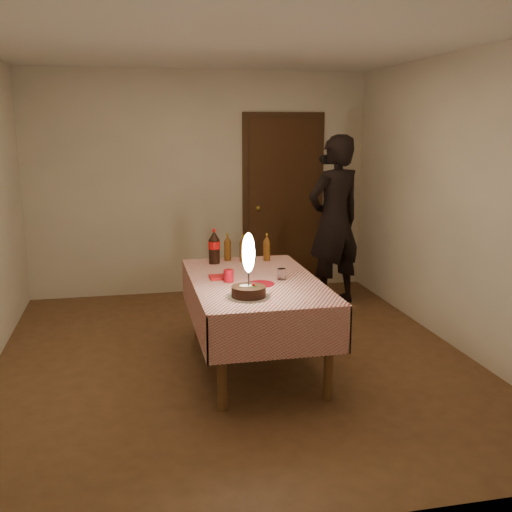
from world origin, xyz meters
name	(u,v)px	position (x,y,z in m)	size (l,w,h in m)	color
ground	(235,359)	(0.00, 0.00, 0.00)	(4.00, 4.50, 0.01)	brown
room_shell	(236,165)	(0.03, 0.08, 1.65)	(4.04, 4.54, 2.62)	silver
dining_table	(255,291)	(0.14, -0.17, 0.64)	(1.02, 1.72, 0.74)	brown
birthday_cake	(249,280)	(-0.01, -0.67, 0.87)	(0.31, 0.31, 0.48)	white
red_plate	(261,284)	(0.15, -0.34, 0.75)	(0.22, 0.22, 0.01)	#A60B1D
red_cup	(229,276)	(-0.08, -0.20, 0.79)	(0.08, 0.08, 0.10)	#A90B18
clear_cup	(282,274)	(0.35, -0.22, 0.79)	(0.07, 0.07, 0.09)	silver
napkin_stack	(219,277)	(-0.14, -0.08, 0.75)	(0.15, 0.15, 0.02)	#A91317
cola_bottle	(214,247)	(-0.10, 0.47, 0.90)	(0.10, 0.10, 0.32)	black
amber_bottle_left	(228,248)	(0.04, 0.57, 0.86)	(0.06, 0.06, 0.26)	#5D3410
amber_bottle_right	(267,248)	(0.39, 0.48, 0.86)	(0.06, 0.06, 0.26)	#5D3410
amber_bottle_mid	(243,249)	(0.17, 0.49, 0.86)	(0.06, 0.06, 0.26)	#5D3410
photographer	(334,221)	(1.37, 1.42, 0.94)	(0.80, 0.66, 1.88)	black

